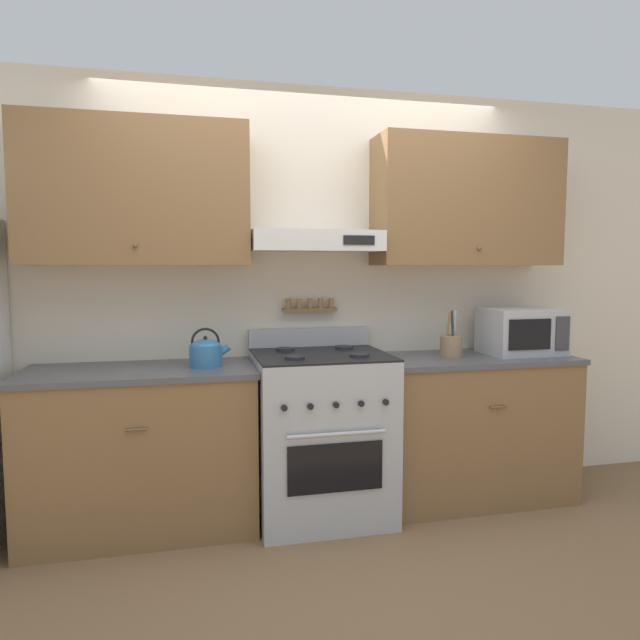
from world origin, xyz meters
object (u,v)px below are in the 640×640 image
Objects in this scene: tea_kettle at (206,352)px; microwave at (522,331)px; utensil_crock at (451,346)px; stove_range at (321,434)px.

microwave reaches higher than tea_kettle.
tea_kettle is at bearing -180.00° from utensil_crock.
stove_range is at bearing -177.87° from microwave.
tea_kettle is 0.49× the size of microwave.
stove_range is 3.74× the size of utensil_crock.
utensil_crock is (1.47, 0.00, -0.01)m from tea_kettle.
stove_range is 1.44m from microwave.
tea_kettle is at bearing 177.22° from stove_range.
utensil_crock reaches higher than tea_kettle.
tea_kettle is (-0.65, 0.03, 0.50)m from stove_range.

